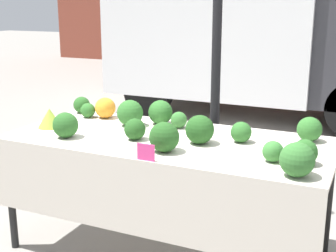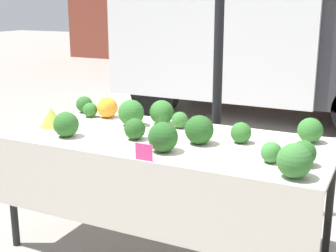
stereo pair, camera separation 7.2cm
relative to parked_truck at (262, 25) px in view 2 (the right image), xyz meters
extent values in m
plane|color=gray|center=(0.56, -4.30, -1.33)|extent=(40.00, 40.00, 0.00)
cylinder|color=black|center=(0.66, -3.65, -0.14)|extent=(0.07, 0.07, 2.38)
cube|color=white|center=(-0.53, 0.00, 0.10)|extent=(3.00, 2.01, 2.20)
cylinder|color=black|center=(-1.36, -0.81, -0.96)|extent=(0.73, 0.22, 0.73)
cylinder|color=black|center=(-1.36, 0.81, -0.96)|extent=(0.73, 0.22, 0.73)
cube|color=beige|center=(0.56, -4.30, -0.54)|extent=(2.09, 0.94, 0.03)
cube|color=beige|center=(0.56, -4.76, -0.78)|extent=(2.09, 0.01, 0.44)
cylinder|color=black|center=(-0.42, -4.71, -0.94)|extent=(0.05, 0.05, 0.77)
cylinder|color=black|center=(-0.42, -3.88, -0.94)|extent=(0.05, 0.05, 0.77)
cylinder|color=black|center=(1.55, -3.88, -0.94)|extent=(0.05, 0.05, 0.77)
sphere|color=orange|center=(-0.10, -4.00, -0.45)|extent=(0.16, 0.16, 0.16)
cone|color=#93B238|center=(-0.30, -4.40, -0.46)|extent=(0.17, 0.17, 0.14)
sphere|color=#2D6628|center=(0.19, -4.13, -0.43)|extent=(0.19, 0.19, 0.19)
sphere|color=#285B23|center=(-0.36, -3.93, -0.46)|extent=(0.13, 0.13, 0.13)
sphere|color=#336B2D|center=(1.44, -4.66, -0.44)|extent=(0.18, 0.18, 0.18)
sphere|color=#2D6628|center=(0.36, -3.99, -0.44)|extent=(0.17, 0.17, 0.17)
sphere|color=#23511E|center=(0.79, -4.33, -0.44)|extent=(0.18, 0.18, 0.18)
sphere|color=#285B23|center=(1.45, -4.45, -0.46)|extent=(0.14, 0.14, 0.14)
sphere|color=#23511E|center=(0.39, -4.42, -0.46)|extent=(0.14, 0.14, 0.14)
sphere|color=#2D6628|center=(1.40, -3.99, -0.45)|extent=(0.16, 0.16, 0.16)
sphere|color=#2D6628|center=(1.02, -4.19, -0.46)|extent=(0.13, 0.13, 0.13)
sphere|color=#2D6628|center=(-0.22, -4.04, -0.47)|extent=(0.11, 0.11, 0.11)
sphere|color=#285B23|center=(-0.05, -4.56, -0.44)|extent=(0.17, 0.17, 0.17)
sphere|color=#23511E|center=(0.66, -4.57, -0.44)|extent=(0.18, 0.18, 0.18)
sphere|color=#387533|center=(1.28, -4.48, -0.47)|extent=(0.12, 0.12, 0.12)
sphere|color=#336B2D|center=(0.53, -4.04, -0.47)|extent=(0.12, 0.12, 0.12)
cube|color=#E53D84|center=(0.64, -4.76, -0.48)|extent=(0.11, 0.01, 0.10)
camera|label=1|loc=(1.78, -6.94, 0.32)|focal=50.00mm
camera|label=2|loc=(1.84, -6.91, 0.32)|focal=50.00mm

